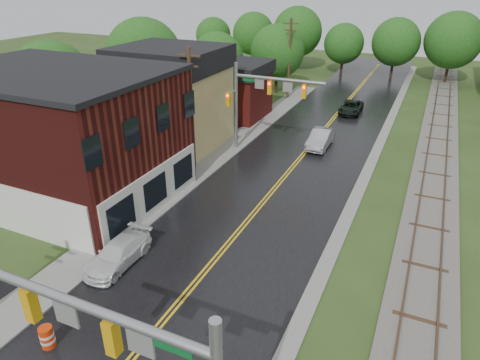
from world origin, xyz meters
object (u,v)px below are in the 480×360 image
Objects in this scene: tree_left_c at (218,61)px; construction_barrel at (47,337)px; tree_left_e at (278,53)px; utility_pole_c at (289,58)px; tree_left_a at (54,85)px; sedan_silver at (321,139)px; utility_pole_b at (191,108)px; suv_dark at (351,107)px; brick_building at (59,135)px; traffic_signal_far at (261,93)px; tree_left_b at (145,59)px; pickup_white at (118,254)px.

tree_left_c is 37.13m from construction_barrel.
utility_pole_c is at bearing -42.84° from tree_left_e.
tree_left_a reaches higher than sedan_silver.
utility_pole_b reaches higher than suv_dark.
brick_building is at bearing -118.65° from suv_dark.
traffic_signal_far is 15.51m from suv_dark.
utility_pole_b is 1.10× the size of tree_left_e.
construction_barrel is at bearing -85.08° from utility_pole_c.
utility_pole_c is 1.10× the size of tree_left_e.
tree_left_c is at bearing -176.31° from suv_dark.
utility_pole_b is 9.24× the size of construction_barrel.
tree_left_b is 31.42m from construction_barrel.
tree_left_e is at bearing 96.44° from pickup_white.
utility_pole_c reaches higher than pickup_white.
pickup_white is (2.49, -34.00, -4.11)m from utility_pole_c.
suv_dark is at bearing 79.18° from pickup_white.
traffic_signal_far is 6.85m from sedan_silver.
construction_barrel is at bearing -49.17° from brick_building.
tree_left_a reaches higher than traffic_signal_far.
utility_pole_b reaches higher than traffic_signal_far.
construction_barrel is (3.40, -39.51, -4.23)m from utility_pole_c.
tree_left_c is 0.94× the size of tree_left_e.
brick_building is 15.03m from traffic_signal_far.
utility_pole_b is 1.04× the size of tree_left_a.
tree_left_a is at bearing -138.59° from suv_dark.
tree_left_a is 20.08m from pickup_white.
tree_left_c is at bearing 93.14° from brick_building.
tree_left_b is 19.37m from sedan_silver.
construction_barrel is at bearing -73.56° from tree_left_c.
utility_pole_b is 2.01× the size of sedan_silver.
construction_barrel is at bearing -62.21° from tree_left_b.
sedan_silver is (14.65, -9.62, -3.77)m from tree_left_c.
tree_left_a is (-7.36, 6.90, 0.96)m from brick_building.
tree_left_c is 7.86× the size of construction_barrel.
tree_left_e is 11.89m from suv_dark.
tree_left_b is at bearing 107.61° from brick_building.
construction_barrel is (9.08, -10.51, -3.66)m from brick_building.
brick_building reaches higher than construction_barrel.
tree_left_c is at bearing 146.69° from sedan_silver.
tree_left_b is (-14.38, 4.90, 0.74)m from traffic_signal_far.
pickup_white is (2.49, -12.00, -4.11)m from utility_pole_b.
tree_left_c is at bearing 128.82° from traffic_signal_far.
traffic_signal_far is at bearing -78.91° from utility_pole_c.
traffic_signal_far is at bearing -109.32° from suv_dark.
tree_left_b is 2.31× the size of pickup_white.
sedan_silver is (9.65, -15.62, -4.08)m from tree_left_e.
sedan_silver is (4.27, 3.28, -4.24)m from traffic_signal_far.
tree_left_c is at bearing 106.93° from pickup_white.
sedan_silver is at bearing -58.30° from tree_left_e.
tree_left_c is 1.71× the size of sedan_silver.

